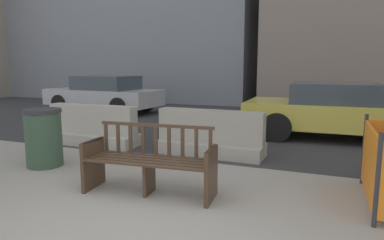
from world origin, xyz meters
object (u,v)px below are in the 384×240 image
object	(u,v)px
jersey_barrier_centre	(210,137)
car_sedan_mid	(104,94)
car_taxi_near	(339,111)
trash_bin	(44,137)
street_bench	(150,163)
jersey_barrier_left	(93,129)

from	to	relation	value
jersey_barrier_centre	car_sedan_mid	xyz separation A→B (m)	(-5.55, 4.43, 0.32)
car_taxi_near	trash_bin	distance (m)	6.22
jersey_barrier_centre	car_sedan_mid	size ratio (longest dim) A/B	0.47
car_taxi_near	trash_bin	world-z (taller)	car_taxi_near
car_taxi_near	street_bench	bearing A→B (deg)	-116.75
jersey_barrier_centre	street_bench	bearing A→B (deg)	-92.56
jersey_barrier_centre	car_sedan_mid	bearing A→B (deg)	141.44
jersey_barrier_centre	trash_bin	size ratio (longest dim) A/B	2.12
jersey_barrier_centre	car_taxi_near	distance (m)	3.39
street_bench	trash_bin	bearing A→B (deg)	168.28
car_taxi_near	car_sedan_mid	world-z (taller)	car_sedan_mid
street_bench	jersey_barrier_centre	xyz separation A→B (m)	(0.10, 2.16, -0.06)
car_sedan_mid	jersey_barrier_centre	bearing A→B (deg)	-38.56
street_bench	car_sedan_mid	size ratio (longest dim) A/B	0.40
car_taxi_near	jersey_barrier_centre	bearing A→B (deg)	-131.99
jersey_barrier_left	car_sedan_mid	xyz separation A→B (m)	(-2.98, 4.52, 0.32)
car_taxi_near	car_sedan_mid	xyz separation A→B (m)	(-7.81, 1.92, 0.02)
jersey_barrier_centre	jersey_barrier_left	world-z (taller)	same
street_bench	jersey_barrier_centre	distance (m)	2.16
car_taxi_near	jersey_barrier_left	bearing A→B (deg)	-151.70
jersey_barrier_centre	car_taxi_near	size ratio (longest dim) A/B	0.47
street_bench	car_taxi_near	distance (m)	5.23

